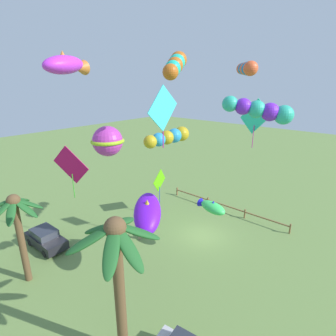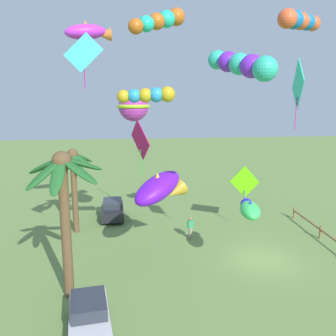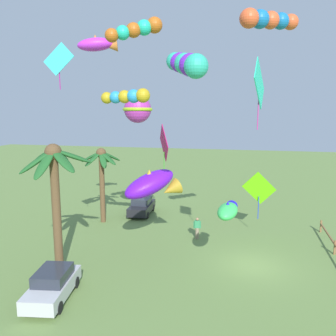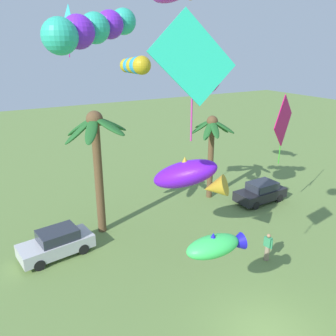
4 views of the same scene
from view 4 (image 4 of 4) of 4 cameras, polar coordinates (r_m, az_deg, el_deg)
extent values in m
cylinder|color=brown|center=(25.48, 7.10, 1.27)|extent=(0.43, 0.43, 5.86)
ellipsoid|color=#1E5623|center=(25.24, 8.70, 6.88)|extent=(1.61, 0.54, 1.28)
ellipsoid|color=#1E5623|center=(25.59, 7.68, 7.52)|extent=(1.64, 1.59, 0.94)
ellipsoid|color=#1E5623|center=(25.32, 5.97, 7.33)|extent=(0.85, 1.80, 1.05)
ellipsoid|color=#1E5623|center=(24.78, 5.59, 6.83)|extent=(1.64, 1.35, 1.24)
ellipsoid|color=#1E5623|center=(24.17, 6.76, 6.32)|extent=(1.59, 1.29, 1.34)
ellipsoid|color=#1E5623|center=(24.06, 7.81, 6.46)|extent=(1.11, 1.75, 1.16)
ellipsoid|color=#1E5623|center=(24.63, 9.20, 6.82)|extent=(1.51, 1.65, 1.06)
sphere|color=brown|center=(24.72, 7.38, 7.73)|extent=(0.81, 0.81, 0.81)
cylinder|color=brown|center=(20.67, -11.46, -1.65)|extent=(0.50, 0.50, 7.05)
ellipsoid|color=#1E5623|center=(20.19, -9.53, 7.27)|extent=(2.15, 0.86, 1.27)
ellipsoid|color=#1E5623|center=(20.74, -11.59, 7.64)|extent=(1.56, 2.17, 1.16)
ellipsoid|color=#1E5623|center=(20.29, -14.32, 6.72)|extent=(1.78, 1.92, 1.44)
ellipsoid|color=#1E5623|center=(19.64, -14.50, 6.04)|extent=(1.94, 0.77, 1.60)
ellipsoid|color=#1E5623|center=(18.85, -12.64, 6.13)|extent=(1.56, 2.11, 1.31)
ellipsoid|color=#1E5623|center=(19.08, -9.79, 6.89)|extent=(1.61, 2.19, 1.06)
sphere|color=brown|center=(19.70, -12.16, 7.96)|extent=(0.95, 0.95, 0.95)
cube|color=#BCBCC1|center=(20.14, -18.12, -12.19)|extent=(4.10, 2.22, 0.70)
cube|color=#282D38|center=(19.86, -17.90, -10.52)|extent=(2.21, 1.76, 0.56)
cylinder|color=black|center=(19.39, -20.64, -14.91)|extent=(0.62, 0.26, 0.60)
cylinder|color=black|center=(20.68, -22.01, -12.78)|extent=(0.62, 0.26, 0.60)
cylinder|color=black|center=(20.00, -13.91, -12.98)|extent=(0.62, 0.26, 0.60)
cylinder|color=black|center=(21.26, -15.69, -11.06)|extent=(0.62, 0.26, 0.60)
cube|color=black|center=(26.20, 15.09, -4.22)|extent=(3.96, 1.83, 0.70)
cube|color=#282D38|center=(26.06, 15.44, -2.88)|extent=(2.08, 1.56, 0.56)
cylinder|color=black|center=(25.02, 14.39, -6.08)|extent=(0.61, 0.20, 0.60)
cylinder|color=black|center=(26.01, 11.95, -4.86)|extent=(0.61, 0.20, 0.60)
cylinder|color=black|center=(26.70, 18.05, -4.78)|extent=(0.61, 0.20, 0.60)
cylinder|color=black|center=(27.62, 15.62, -3.69)|extent=(0.61, 0.20, 0.60)
cylinder|color=gray|center=(19.64, 16.15, -13.46)|extent=(0.26, 0.26, 0.84)
cube|color=#338956|center=(19.28, 16.35, -11.73)|extent=(0.29, 0.41, 0.54)
sphere|color=#A37556|center=(19.09, 16.46, -10.77)|extent=(0.21, 0.21, 0.21)
cylinder|color=#338956|center=(19.20, 16.90, -12.11)|extent=(0.09, 0.09, 0.52)
cylinder|color=#338956|center=(19.41, 15.77, -11.61)|extent=(0.09, 0.09, 0.52)
cube|color=#C01059|center=(22.14, 18.64, 7.51)|extent=(2.83, 1.34, 3.08)
cylinder|color=green|center=(22.55, 18.16, 3.14)|extent=(0.07, 0.07, 2.01)
ellipsoid|color=#3BDA5E|center=(13.12, 7.48, -12.82)|extent=(2.30, 1.37, 0.92)
cone|color=#1B17C1|center=(13.58, 11.09, -12.15)|extent=(0.81, 0.77, 0.72)
cone|color=#1B17C1|center=(12.93, 7.55, -11.52)|extent=(0.48, 0.48, 0.43)
sphere|color=#B232A3|center=(18.40, 6.01, 14.87)|extent=(1.81, 1.81, 1.81)
torus|color=#9ECC21|center=(18.40, 6.01, 14.87)|extent=(2.36, 2.36, 0.25)
sphere|color=#2AB596|center=(10.23, -17.59, 20.21)|extent=(0.99, 0.99, 0.99)
sphere|color=#7022D6|center=(10.71, -14.75, 21.08)|extent=(0.95, 0.95, 0.95)
sphere|color=#2AB596|center=(11.20, -12.12, 21.84)|extent=(0.91, 0.91, 0.91)
sphere|color=#7022D6|center=(11.72, -9.70, 22.49)|extent=(0.87, 0.87, 0.87)
sphere|color=#2AB596|center=(12.25, -7.46, 23.06)|extent=(0.83, 0.83, 0.83)
ellipsoid|color=#6614DA|center=(17.32, 2.78, -1.01)|extent=(3.77, 3.92, 2.36)
cone|color=gold|center=(17.20, 7.79, -3.22)|extent=(1.77, 1.79, 1.41)
cone|color=gold|center=(17.13, 2.81, 0.78)|extent=(0.98, 0.98, 0.71)
cube|color=#28DBAC|center=(8.88, 4.16, 17.72)|extent=(2.29, 0.57, 2.34)
cylinder|color=#C03593|center=(9.02, 3.95, 9.21)|extent=(0.05, 0.05, 1.53)
cube|color=#37C8CF|center=(17.60, -16.54, 22.08)|extent=(0.25, 1.64, 1.63)
cylinder|color=#BF0B91|center=(17.57, -16.23, 19.04)|extent=(0.04, 0.04, 1.07)
sphere|color=gold|center=(14.77, -4.39, 16.70)|extent=(0.77, 0.77, 0.77)
sphere|color=#2794D5|center=(15.28, -5.08, 16.68)|extent=(0.74, 0.74, 0.74)
sphere|color=gold|center=(15.79, -5.72, 16.65)|extent=(0.71, 0.71, 0.71)
sphere|color=#2794D5|center=(16.30, -6.33, 16.63)|extent=(0.68, 0.68, 0.68)
sphere|color=gold|center=(16.82, -6.89, 16.61)|extent=(0.65, 0.65, 0.65)
camera|label=1|loc=(24.43, -37.21, 20.43)|focal=28.27mm
camera|label=2|loc=(19.22, -68.07, 5.81)|focal=39.23mm
camera|label=3|loc=(14.52, -84.19, -3.60)|focal=37.47mm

